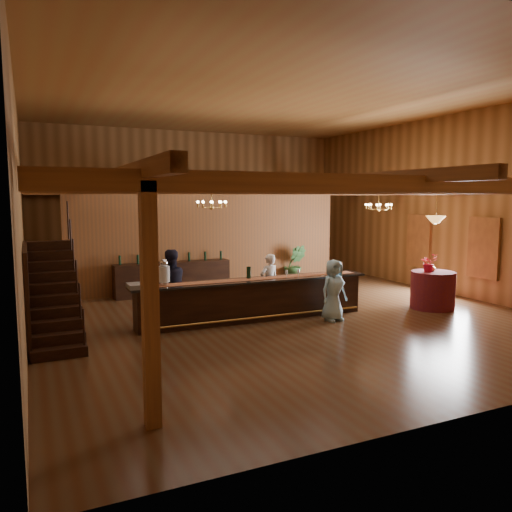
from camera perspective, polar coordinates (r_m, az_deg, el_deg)
name	(u,v)px	position (r m, az deg, el deg)	size (l,w,h in m)	color
floor	(272,309)	(13.48, 1.88, -6.09)	(14.00, 14.00, 0.00)	#4E3520
ceiling	(273,99)	(13.37, 1.98, 17.54)	(14.00, 14.00, 0.00)	#975D2C
wall_back	(192,203)	(19.65, -7.29, 5.99)	(12.00, 0.10, 5.50)	olive
wall_front	(504,215)	(7.56, 26.46, 4.17)	(12.00, 0.10, 5.50)	olive
wall_left	(20,209)	(11.75, -25.35, 4.91)	(0.10, 14.00, 5.50)	olive
wall_right	(445,205)	(16.71, 20.75, 5.48)	(0.10, 14.00, 5.50)	olive
beam_grid	(264,188)	(13.59, 0.97, 7.79)	(11.90, 13.90, 0.39)	#A16231
support_posts	(281,252)	(12.77, 2.91, 0.47)	(9.20, 10.20, 3.20)	#A16231
partition_wall	(211,242)	(16.23, -5.21, 1.62)	(9.00, 0.18, 3.10)	brown
window_right_front	(484,248)	(15.65, 24.60, 0.84)	(0.12, 1.05, 1.75)	white
window_right_back	(419,241)	(17.45, 18.14, 1.67)	(0.12, 1.05, 1.75)	white
staircase	(54,294)	(11.20, -22.11, -4.02)	(1.00, 2.80, 2.00)	black
backroom_boxes	(198,265)	(18.30, -6.65, -1.03)	(4.10, 0.60, 1.10)	black
tasting_bar	(253,299)	(12.25, -0.30, -4.96)	(6.03, 0.87, 1.01)	black
beverage_dispenser	(164,273)	(11.48, -10.47, -1.91)	(0.26, 0.26, 0.60)	silver
glass_rack_tray	(139,286)	(11.30, -13.19, -3.32)	(0.50, 0.50, 0.10)	gray
raffle_drum	(337,267)	(13.19, 9.19, -1.25)	(0.34, 0.24, 0.30)	#9F6F3F
bar_bottle_0	(248,273)	(12.20, -0.91, -1.93)	(0.07, 0.07, 0.30)	black
bar_bottle_1	(249,273)	(12.21, -0.77, -1.92)	(0.07, 0.07, 0.30)	black
backbar_shelf	(173,278)	(15.62, -9.48, -2.52)	(3.57, 0.56, 1.01)	black
round_table	(433,290)	(14.30, 19.54, -3.68)	(1.16, 1.16, 1.00)	maroon
chandelier_left	(212,204)	(13.25, -5.09, 5.94)	(0.80, 0.80, 0.54)	#BE8D3F
chandelier_right	(378,206)	(15.90, 13.82, 5.52)	(0.80, 0.80, 0.65)	#BE8D3F
pendant_lamp	(436,220)	(14.09, 19.84, 3.94)	(0.52, 0.52, 0.90)	#BE8D3F
bartender	(269,283)	(13.12, 1.51, -3.06)	(0.55, 0.36, 1.52)	white
staff_second	(170,285)	(12.22, -9.79, -3.33)	(0.85, 0.66, 1.75)	black
guest	(334,290)	(12.26, 8.86, -3.88)	(0.73, 0.48, 1.50)	#A2D8F0
floor_plant	(295,265)	(17.21, 4.46, -0.98)	(0.75, 0.61, 1.37)	#2D5928
table_flowers	(429,263)	(14.13, 19.14, -0.72)	(0.44, 0.38, 0.49)	red
table_vase	(432,265)	(14.27, 19.47, -1.03)	(0.16, 0.16, 0.31)	#BE8D3F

